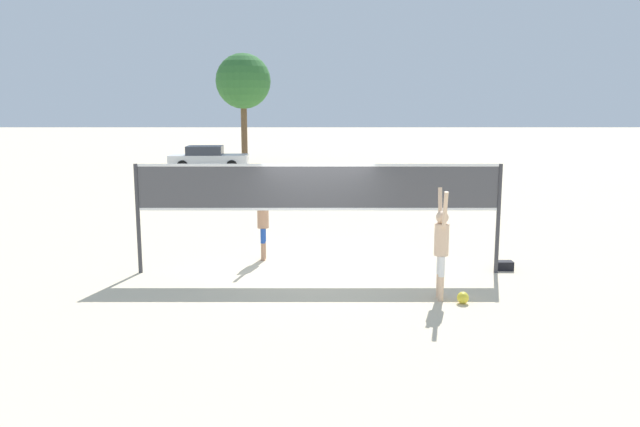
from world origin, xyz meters
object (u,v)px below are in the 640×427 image
object	(u,v)px
player_spiker	(443,242)
tree_left_cluster	(245,82)
gear_bag	(506,266)
parked_car_near	(210,159)
volleyball_net	(320,193)
player_blocker	(265,219)
volleyball	(465,298)

from	to	relation	value
player_spiker	tree_left_cluster	size ratio (longest dim) A/B	0.31
gear_bag	parked_car_near	size ratio (longest dim) A/B	0.08
gear_bag	tree_left_cluster	bearing A→B (deg)	108.76
volleyball_net	tree_left_cluster	distance (m)	28.17
parked_car_near	volleyball_net	bearing A→B (deg)	-77.01
volleyball_net	player_blocker	bearing A→B (deg)	137.90
player_blocker	parked_car_near	world-z (taller)	player_blocker
gear_bag	tree_left_cluster	xyz separation A→B (m)	(-9.26, 27.28, 5.21)
volleyball	parked_car_near	world-z (taller)	parked_car_near
player_spiker	player_blocker	distance (m)	4.95
player_blocker	volleyball	size ratio (longest dim) A/B	8.52
player_spiker	gear_bag	size ratio (longest dim) A/B	5.66
player_spiker	parked_car_near	bearing A→B (deg)	19.54
tree_left_cluster	player_blocker	bearing A→B (deg)	-82.22
player_blocker	tree_left_cluster	size ratio (longest dim) A/B	0.27
volleyball_net	player_spiker	distance (m)	3.19
gear_bag	player_spiker	bearing A→B (deg)	-130.71
player_blocker	tree_left_cluster	distance (m)	26.88
player_spiker	gear_bag	bearing A→B (deg)	-40.71
gear_bag	parked_car_near	distance (m)	25.76
player_blocker	tree_left_cluster	world-z (taller)	tree_left_cluster
player_spiker	volleyball_net	bearing A→B (deg)	50.13
volleyball_net	gear_bag	xyz separation A→B (m)	(4.32, 0.23, -1.73)
player_spiker	player_blocker	size ratio (longest dim) A/B	1.11
volleyball	gear_bag	xyz separation A→B (m)	(1.53, 2.50, -0.01)
player_blocker	gear_bag	size ratio (longest dim) A/B	5.08
player_spiker	parked_car_near	world-z (taller)	player_spiker
player_spiker	player_blocker	bearing A→B (deg)	49.31
volleyball	parked_car_near	xyz separation A→B (m)	(-9.45, 25.79, 0.53)
player_blocker	tree_left_cluster	xyz separation A→B (m)	(-3.59, 26.29, 4.29)
volleyball_net	volleyball	world-z (taller)	volleyball_net
volleyball	volleyball_net	bearing A→B (deg)	140.89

